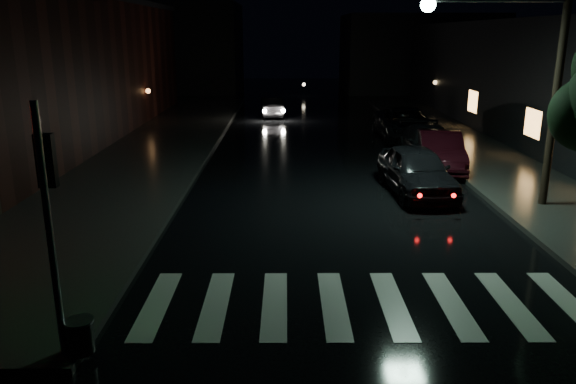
{
  "coord_description": "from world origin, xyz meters",
  "views": [
    {
      "loc": [
        1.43,
        -9.85,
        5.3
      ],
      "look_at": [
        1.48,
        3.23,
        1.6
      ],
      "focal_mm": 35.0,
      "sensor_mm": 36.0,
      "label": 1
    }
  ],
  "objects_px": {
    "parked_car_c": "(430,144)",
    "parked_car_a": "(416,170)",
    "parked_car_d": "(406,124)",
    "oncoming_car": "(272,107)",
    "parked_car_b": "(440,151)"
  },
  "relations": [
    {
      "from": "parked_car_c",
      "to": "parked_car_a",
      "type": "bearing_deg",
      "value": -107.61
    },
    {
      "from": "parked_car_d",
      "to": "oncoming_car",
      "type": "distance_m",
      "value": 11.1
    },
    {
      "from": "parked_car_a",
      "to": "parked_car_b",
      "type": "bearing_deg",
      "value": 59.71
    },
    {
      "from": "parked_car_b",
      "to": "parked_car_d",
      "type": "height_order",
      "value": "parked_car_d"
    },
    {
      "from": "parked_car_a",
      "to": "oncoming_car",
      "type": "height_order",
      "value": "parked_car_a"
    },
    {
      "from": "parked_car_c",
      "to": "parked_car_d",
      "type": "distance_m",
      "value": 4.97
    },
    {
      "from": "parked_car_d",
      "to": "parked_car_c",
      "type": "bearing_deg",
      "value": -90.13
    },
    {
      "from": "parked_car_c",
      "to": "oncoming_car",
      "type": "height_order",
      "value": "parked_car_c"
    },
    {
      "from": "parked_car_a",
      "to": "parked_car_d",
      "type": "bearing_deg",
      "value": 76.26
    },
    {
      "from": "parked_car_b",
      "to": "parked_car_d",
      "type": "xyz_separation_m",
      "value": [
        0.0,
        6.62,
        0.05
      ]
    },
    {
      "from": "parked_car_d",
      "to": "oncoming_car",
      "type": "height_order",
      "value": "parked_car_d"
    },
    {
      "from": "oncoming_car",
      "to": "parked_car_a",
      "type": "bearing_deg",
      "value": 101.48
    },
    {
      "from": "parked_car_a",
      "to": "oncoming_car",
      "type": "relative_size",
      "value": 1.23
    },
    {
      "from": "parked_car_b",
      "to": "parked_car_c",
      "type": "bearing_deg",
      "value": 97.84
    },
    {
      "from": "parked_car_a",
      "to": "parked_car_d",
      "type": "xyz_separation_m",
      "value": [
        1.72,
        10.12,
        0.0
      ]
    }
  ]
}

